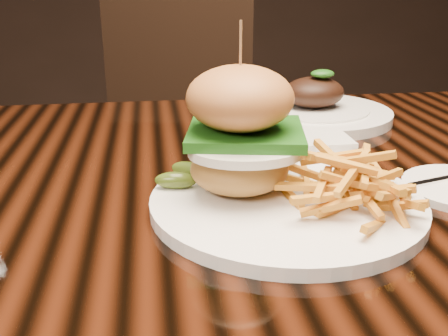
{
  "coord_description": "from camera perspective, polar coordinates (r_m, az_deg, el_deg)",
  "views": [
    {
      "loc": [
        -0.12,
        -0.64,
        1.01
      ],
      "look_at": [
        -0.05,
        -0.13,
        0.81
      ],
      "focal_mm": 42.0,
      "sensor_mm": 36.0,
      "label": 1
    }
  ],
  "objects": [
    {
      "name": "dining_table",
      "position": [
        0.73,
        2.16,
        -6.34
      ],
      "size": [
        1.6,
        0.9,
        0.75
      ],
      "color": "black",
      "rests_on": "ground"
    },
    {
      "name": "burger_plate",
      "position": [
        0.59,
        6.1,
        0.44
      ],
      "size": [
        0.31,
        0.31,
        0.21
      ],
      "rotation": [
        0.0,
        0.0,
        -0.4
      ],
      "color": "white",
      "rests_on": "dining_table"
    },
    {
      "name": "ramekin",
      "position": [
        0.77,
        10.64,
        2.08
      ],
      "size": [
        0.1,
        0.1,
        0.04
      ],
      "primitive_type": "cube",
      "rotation": [
        0.0,
        0.0,
        0.33
      ],
      "color": "white",
      "rests_on": "dining_table"
    },
    {
      "name": "far_dish",
      "position": [
        0.99,
        9.66,
        6.32
      ],
      "size": [
        0.29,
        0.29,
        0.09
      ],
      "rotation": [
        0.0,
        0.0,
        0.2
      ],
      "color": "white",
      "rests_on": "dining_table"
    },
    {
      "name": "chair_far",
      "position": [
        1.6,
        -5.29,
        3.58
      ],
      "size": [
        0.54,
        0.55,
        0.95
      ],
      "rotation": [
        0.0,
        0.0,
        -0.2
      ],
      "color": "black",
      "rests_on": "ground"
    }
  ]
}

